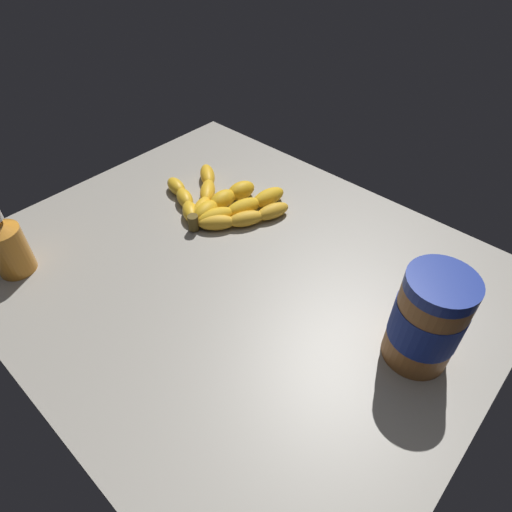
{
  "coord_description": "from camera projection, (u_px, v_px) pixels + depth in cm",
  "views": [
    {
      "loc": [
        38.53,
        -36.5,
        52.31
      ],
      "look_at": [
        4.71,
        0.6,
        5.09
      ],
      "focal_mm": 30.26,
      "sensor_mm": 36.0,
      "label": 1
    }
  ],
  "objects": [
    {
      "name": "honey_bottle",
      "position": [
        6.0,
        244.0,
        0.7
      ],
      "size": [
        6.04,
        6.04,
        13.0
      ],
      "color": "orange",
      "rests_on": "ground_plane"
    },
    {
      "name": "ground_plane",
      "position": [
        234.0,
        275.0,
        0.76
      ],
      "size": [
        85.2,
        71.16,
        4.1
      ],
      "primitive_type": "cube",
      "color": "gray"
    },
    {
      "name": "peanut_butter_jar",
      "position": [
        427.0,
        320.0,
        0.56
      ],
      "size": [
        9.24,
        9.24,
        15.15
      ],
      "color": "#9E602D",
      "rests_on": "ground_plane"
    },
    {
      "name": "banana_bunch",
      "position": [
        222.0,
        203.0,
        0.85
      ],
      "size": [
        26.04,
        20.68,
        3.62
      ],
      "color": "gold",
      "rests_on": "ground_plane"
    }
  ]
}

